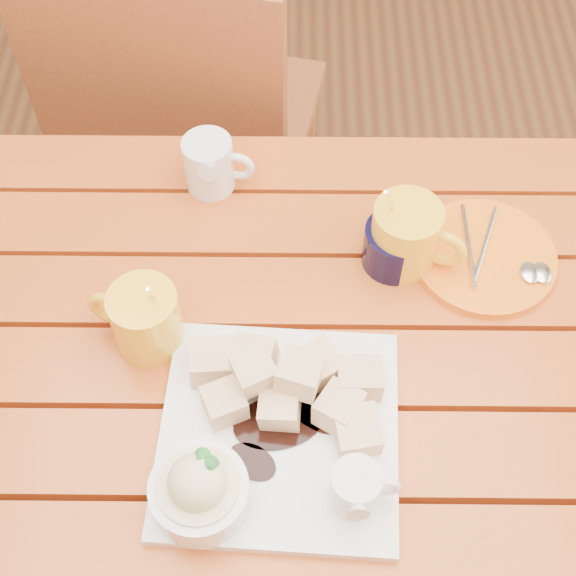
{
  "coord_description": "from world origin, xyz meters",
  "views": [
    {
      "loc": [
        0.03,
        -0.48,
        1.63
      ],
      "look_at": [
        0.02,
        0.07,
        0.82
      ],
      "focal_mm": 50.0,
      "sensor_mm": 36.0,
      "label": 1
    }
  ],
  "objects_px": {
    "coffee_mug_left": "(144,318)",
    "orange_saucer": "(485,257)",
    "chair_far": "(186,130)",
    "coffee_mug_right": "(407,236)",
    "dessert_plate": "(265,438)",
    "table": "(272,403)"
  },
  "relations": [
    {
      "from": "coffee_mug_left",
      "to": "coffee_mug_right",
      "type": "distance_m",
      "value": 0.36
    },
    {
      "from": "coffee_mug_right",
      "to": "orange_saucer",
      "type": "relative_size",
      "value": 0.78
    },
    {
      "from": "table",
      "to": "dessert_plate",
      "type": "distance_m",
      "value": 0.18
    },
    {
      "from": "dessert_plate",
      "to": "chair_far",
      "type": "relative_size",
      "value": 0.31
    },
    {
      "from": "coffee_mug_left",
      "to": "chair_far",
      "type": "height_order",
      "value": "chair_far"
    },
    {
      "from": "coffee_mug_left",
      "to": "orange_saucer",
      "type": "xyz_separation_m",
      "value": [
        0.44,
        0.13,
        -0.04
      ]
    },
    {
      "from": "dessert_plate",
      "to": "chair_far",
      "type": "height_order",
      "value": "chair_far"
    },
    {
      "from": "dessert_plate",
      "to": "orange_saucer",
      "type": "relative_size",
      "value": 1.5
    },
    {
      "from": "coffee_mug_right",
      "to": "table",
      "type": "bearing_deg",
      "value": -114.65
    },
    {
      "from": "coffee_mug_left",
      "to": "orange_saucer",
      "type": "distance_m",
      "value": 0.46
    },
    {
      "from": "dessert_plate",
      "to": "coffee_mug_right",
      "type": "relative_size",
      "value": 1.93
    },
    {
      "from": "table",
      "to": "dessert_plate",
      "type": "relative_size",
      "value": 4.09
    },
    {
      "from": "coffee_mug_right",
      "to": "chair_far",
      "type": "relative_size",
      "value": 0.16
    },
    {
      "from": "coffee_mug_left",
      "to": "coffee_mug_right",
      "type": "height_order",
      "value": "coffee_mug_right"
    },
    {
      "from": "table",
      "to": "chair_far",
      "type": "bearing_deg",
      "value": 105.95
    },
    {
      "from": "orange_saucer",
      "to": "chair_far",
      "type": "relative_size",
      "value": 0.21
    },
    {
      "from": "orange_saucer",
      "to": "coffee_mug_left",
      "type": "bearing_deg",
      "value": -163.86
    },
    {
      "from": "orange_saucer",
      "to": "chair_far",
      "type": "xyz_separation_m",
      "value": [
        -0.47,
        0.47,
        -0.23
      ]
    },
    {
      "from": "dessert_plate",
      "to": "coffee_mug_right",
      "type": "bearing_deg",
      "value": 56.93
    },
    {
      "from": "coffee_mug_right",
      "to": "chair_far",
      "type": "distance_m",
      "value": 0.65
    },
    {
      "from": "table",
      "to": "coffee_mug_right",
      "type": "height_order",
      "value": "coffee_mug_right"
    },
    {
      "from": "coffee_mug_right",
      "to": "orange_saucer",
      "type": "xyz_separation_m",
      "value": [
        0.11,
        0.0,
        -0.05
      ]
    }
  ]
}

